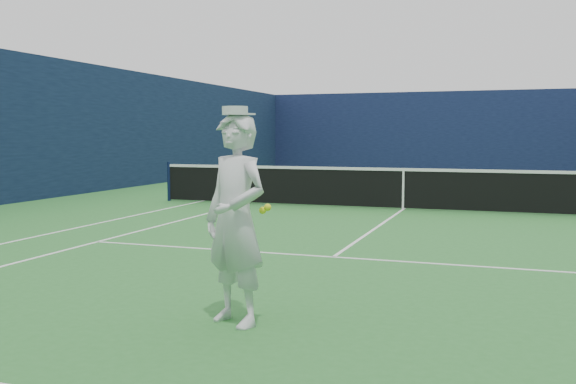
% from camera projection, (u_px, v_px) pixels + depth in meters
% --- Properties ---
extents(ground, '(80.00, 80.00, 0.00)m').
position_uv_depth(ground, '(403.00, 210.00, 15.47)').
color(ground, '#2A6E2C').
rests_on(ground, ground).
extents(court_markings, '(11.03, 23.83, 0.01)m').
position_uv_depth(court_markings, '(403.00, 210.00, 15.47)').
color(court_markings, white).
rests_on(court_markings, ground).
extents(windscreen_fence, '(20.12, 36.12, 4.00)m').
position_uv_depth(windscreen_fence, '(404.00, 127.00, 15.29)').
color(windscreen_fence, '#0F173A').
rests_on(windscreen_fence, ground).
extents(tennis_net, '(12.88, 0.09, 1.07)m').
position_uv_depth(tennis_net, '(403.00, 187.00, 15.42)').
color(tennis_net, '#141E4C').
rests_on(tennis_net, ground).
extents(tennis_player, '(0.86, 0.77, 2.07)m').
position_uv_depth(tennis_player, '(236.00, 219.00, 6.05)').
color(tennis_player, white).
rests_on(tennis_player, ground).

